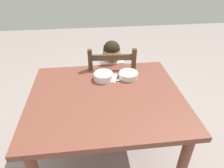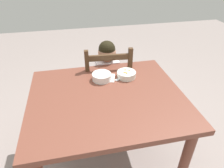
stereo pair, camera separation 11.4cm
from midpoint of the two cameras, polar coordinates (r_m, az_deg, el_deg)
ground_plane at (r=2.01m, az=0.38°, el=-21.00°), size 8.00×8.00×0.00m
dining_table at (r=1.53m, az=0.46°, el=-6.74°), size 1.12×0.94×0.77m
dining_chair at (r=2.07m, az=1.45°, el=-1.27°), size 0.45×0.45×0.96m
child_figure at (r=1.97m, az=1.66°, el=2.88°), size 0.32×0.31×0.97m
bowl_of_peas at (r=1.63m, az=-0.38°, el=2.24°), size 0.15×0.15×0.06m
bowl_of_carrots at (r=1.66m, az=6.67°, el=2.53°), size 0.16×0.16×0.05m
spoon at (r=1.64m, az=4.52°, el=1.26°), size 0.13×0.07×0.01m
paper_napkin at (r=1.66m, az=0.67°, el=1.83°), size 0.18×0.17×0.00m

